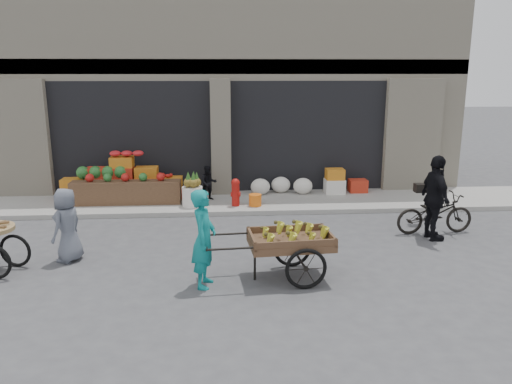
{
  "coord_description": "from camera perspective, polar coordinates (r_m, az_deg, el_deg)",
  "views": [
    {
      "loc": [
        0.0,
        -8.81,
        3.49
      ],
      "look_at": [
        0.69,
        0.97,
        1.1
      ],
      "focal_mm": 35.0,
      "sensor_mm": 36.0,
      "label": 1
    }
  ],
  "objects": [
    {
      "name": "orange_bucket",
      "position": [
        12.75,
        -0.09,
        -0.93
      ],
      "size": [
        0.32,
        0.32,
        0.3
      ],
      "primitive_type": "cylinder",
      "color": "orange",
      "rests_on": "sidewalk"
    },
    {
      "name": "right_bay_goods",
      "position": [
        14.1,
        6.74,
        0.97
      ],
      "size": [
        3.35,
        0.6,
        0.7
      ],
      "color": "silver",
      "rests_on": "sidewalk"
    },
    {
      "name": "vendor_grey",
      "position": [
        9.92,
        -20.78,
        -3.56
      ],
      "size": [
        0.67,
        0.8,
        1.4
      ],
      "primitive_type": "imported",
      "rotation": [
        0.0,
        0.0,
        -1.95
      ],
      "color": "slate",
      "rests_on": "ground"
    },
    {
      "name": "banana_cart",
      "position": [
        8.52,
        3.62,
        -5.29
      ],
      "size": [
        2.44,
        1.16,
        0.99
      ],
      "rotation": [
        0.0,
        0.0,
        0.08
      ],
      "color": "brown",
      "rests_on": "ground"
    },
    {
      "name": "building",
      "position": [
        16.85,
        -4.15,
        13.25
      ],
      "size": [
        14.0,
        6.45,
        7.0
      ],
      "color": "beige",
      "rests_on": "ground"
    },
    {
      "name": "bicycle",
      "position": [
        11.6,
        19.75,
        -2.32
      ],
      "size": [
        1.75,
        0.7,
        0.9
      ],
      "primitive_type": "imported",
      "rotation": [
        0.0,
        0.0,
        1.63
      ],
      "color": "black",
      "rests_on": "ground"
    },
    {
      "name": "vendor_woman",
      "position": [
        8.21,
        -5.99,
        -5.32
      ],
      "size": [
        0.49,
        0.66,
        1.65
      ],
      "primitive_type": "imported",
      "rotation": [
        0.0,
        0.0,
        1.4
      ],
      "color": "#107D7D",
      "rests_on": "ground"
    },
    {
      "name": "fruit_display",
      "position": [
        13.72,
        -14.39,
        1.4
      ],
      "size": [
        3.1,
        1.12,
        1.24
      ],
      "color": "red",
      "rests_on": "sidewalk"
    },
    {
      "name": "fire_hydrant",
      "position": [
        12.72,
        -2.35,
        0.1
      ],
      "size": [
        0.22,
        0.22,
        0.71
      ],
      "color": "#A5140F",
      "rests_on": "sidewalk"
    },
    {
      "name": "sidewalk",
      "position": [
        13.36,
        -3.91,
        -1.22
      ],
      "size": [
        18.0,
        2.2,
        0.12
      ],
      "primitive_type": "cube",
      "color": "gray",
      "rests_on": "ground"
    },
    {
      "name": "pineapple_bin",
      "position": [
        12.82,
        -7.28,
        -0.51
      ],
      "size": [
        0.52,
        0.52,
        0.5
      ],
      "primitive_type": "cylinder",
      "color": "silver",
      "rests_on": "sidewalk"
    },
    {
      "name": "ground",
      "position": [
        9.48,
        -3.8,
        -7.94
      ],
      "size": [
        80.0,
        80.0,
        0.0
      ],
      "primitive_type": "plane",
      "color": "#424244",
      "rests_on": "ground"
    },
    {
      "name": "seated_person",
      "position": [
        13.34,
        -5.45,
        1.05
      ],
      "size": [
        0.51,
        0.43,
        0.93
      ],
      "primitive_type": "imported",
      "rotation": [
        0.0,
        0.0,
        0.17
      ],
      "color": "black",
      "rests_on": "sidewalk"
    },
    {
      "name": "cyclist",
      "position": [
        11.06,
        19.8,
        -0.66
      ],
      "size": [
        0.5,
        1.08,
        1.8
      ],
      "primitive_type": "imported",
      "rotation": [
        0.0,
        0.0,
        1.63
      ],
      "color": "black",
      "rests_on": "ground"
    }
  ]
}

